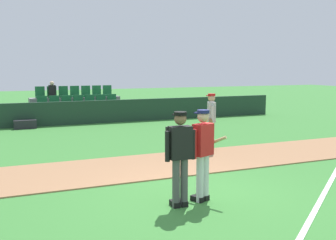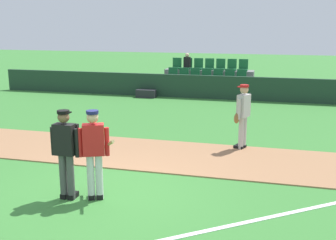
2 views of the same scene
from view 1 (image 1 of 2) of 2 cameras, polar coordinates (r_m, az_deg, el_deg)
The scene contains 9 objects.
ground_plane at distance 8.16m, azimuth 3.97°, elevation -10.69°, with size 80.00×80.00×0.00m, color #387A33.
infield_dirt_path at distance 10.47m, azimuth -2.62°, elevation -6.51°, with size 28.00×2.59×0.03m, color #9E704C.
foul_line_chalk at distance 9.50m, azimuth 21.93°, elevation -8.56°, with size 12.00×0.10×0.01m, color white.
dugout_fence at distance 18.53m, azimuth -11.99°, elevation 1.06°, with size 20.00×0.16×1.05m, color #1E3828.
stadium_bleachers at distance 19.95m, azimuth -12.83°, elevation 1.37°, with size 4.45×2.10×1.90m.
batter_red_jersey at distance 7.61m, azimuth 4.98°, elevation -4.49°, with size 0.75×0.69×1.76m.
umpire_home_plate at distance 7.28m, azimuth 1.68°, elevation -4.77°, with size 0.59×0.31×1.76m.
runner_grey_jersey at distance 12.27m, azimuth 6.16°, elevation 0.03°, with size 0.42×0.62×1.76m.
equipment_bag at distance 17.81m, azimuth -19.68°, elevation -0.59°, with size 0.90×0.36×0.36m, color #232328.
Camera 1 is at (-3.56, -6.89, 2.54)m, focal length 42.80 mm.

